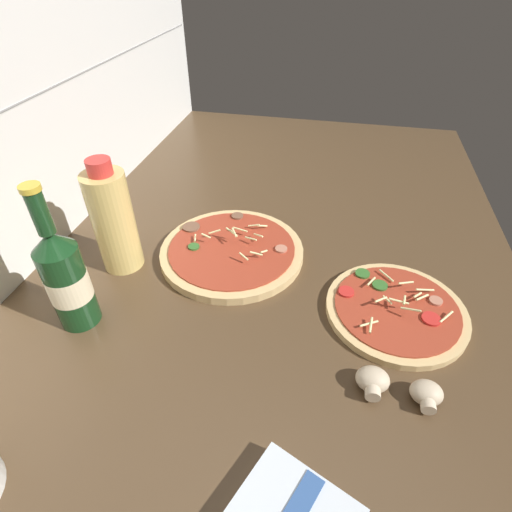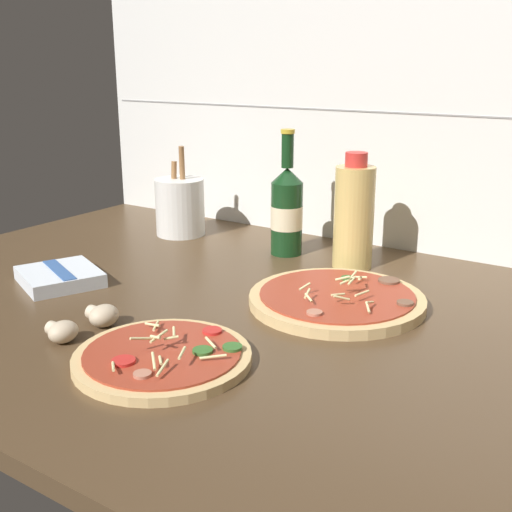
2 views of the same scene
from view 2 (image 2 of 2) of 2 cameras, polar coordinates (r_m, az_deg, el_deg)
counter_slab at (r=96.98cm, az=3.30°, el=-6.48°), size 160.00×90.00×2.50cm
tile_backsplash at (r=130.68cm, az=13.98°, el=12.20°), size 160.00×1.13×60.00cm
pizza_near at (r=84.44cm, az=-8.28°, el=-8.85°), size 23.07×23.07×4.00cm
pizza_far at (r=102.92cm, az=7.21°, el=-3.84°), size 27.95×27.95×5.26cm
beer_bottle at (r=127.26cm, az=2.75°, el=4.14°), size 6.35×6.35×24.77cm
oil_bottle at (r=120.07cm, az=8.69°, el=3.59°), size 7.40×7.40×21.52cm
mushroom_left at (r=93.00cm, az=-16.86°, el=-6.43°), size 4.58×4.36×3.05cm
mushroom_right at (r=96.80cm, az=-13.47°, el=-5.15°), size 4.89×4.66×3.26cm
utensil_crock at (r=143.30cm, az=-6.77°, el=4.40°), size 10.81×10.81×19.69cm
dish_towel at (r=116.96cm, az=-17.05°, el=-1.77°), size 17.29×16.77×2.56cm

